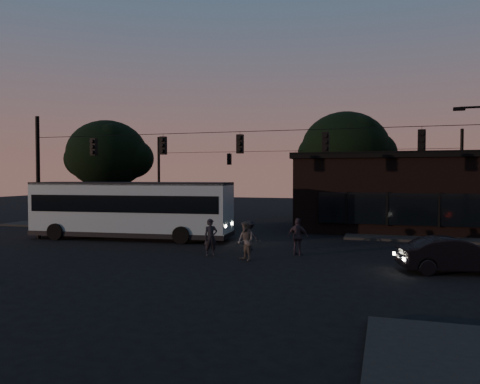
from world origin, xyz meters
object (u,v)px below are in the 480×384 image
(car, at_px, (455,255))
(pedestrian_a, at_px, (211,237))
(building, at_px, (409,192))
(pedestrian_b, at_px, (246,241))
(bus, at_px, (131,207))
(pedestrian_d, at_px, (250,235))
(pedestrian_c, at_px, (298,237))

(car, bearing_deg, pedestrian_a, 70.65)
(building, xyz_separation_m, pedestrian_b, (-7.66, -15.40, -1.82))
(building, height_order, bus, building)
(bus, distance_m, pedestrian_a, 8.05)
(pedestrian_b, relative_size, pedestrian_d, 1.16)
(building, xyz_separation_m, car, (1.05, -15.49, -2.00))
(pedestrian_c, bearing_deg, pedestrian_b, 58.32)
(pedestrian_a, bearing_deg, building, 25.47)
(bus, xyz_separation_m, pedestrian_b, (8.76, -4.91, -1.06))
(bus, distance_m, pedestrian_d, 8.40)
(pedestrian_d, bearing_deg, pedestrian_b, 121.80)
(building, bearing_deg, bus, -147.44)
(pedestrian_a, xyz_separation_m, pedestrian_b, (1.97, -0.72, -0.00))
(pedestrian_a, relative_size, pedestrian_b, 1.00)
(building, bearing_deg, car, -86.12)
(pedestrian_c, bearing_deg, building, -101.90)
(car, relative_size, pedestrian_d, 2.79)
(pedestrian_b, xyz_separation_m, pedestrian_c, (2.01, 2.17, 0.01))
(pedestrian_c, bearing_deg, pedestrian_a, 31.21)
(pedestrian_a, height_order, pedestrian_b, pedestrian_a)
(building, height_order, pedestrian_a, building)
(pedestrian_d, bearing_deg, bus, 5.92)
(pedestrian_c, height_order, pedestrian_d, pedestrian_c)
(building, height_order, pedestrian_d, building)
(building, xyz_separation_m, pedestrian_d, (-8.33, -12.41, -1.94))
(building, xyz_separation_m, bus, (-16.42, -10.49, -0.76))
(car, xyz_separation_m, pedestrian_a, (-10.69, 0.81, 0.19))
(pedestrian_b, bearing_deg, pedestrian_c, 88.51)
(pedestrian_c, bearing_deg, car, 172.60)
(pedestrian_a, distance_m, pedestrian_d, 2.63)
(building, xyz_separation_m, pedestrian_a, (-9.64, -14.68, -1.81))
(pedestrian_c, bearing_deg, bus, -3.09)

